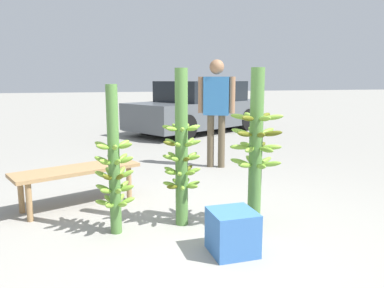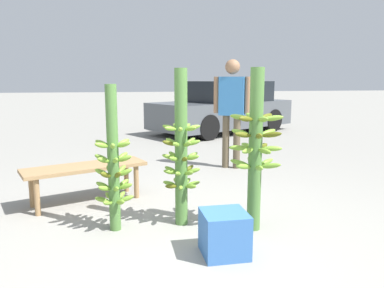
{
  "view_description": "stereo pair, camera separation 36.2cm",
  "coord_description": "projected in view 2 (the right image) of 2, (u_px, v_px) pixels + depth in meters",
  "views": [
    {
      "loc": [
        -0.94,
        -2.98,
        1.42
      ],
      "look_at": [
        0.1,
        0.43,
        0.8
      ],
      "focal_mm": 35.0,
      "sensor_mm": 36.0,
      "label": 1
    },
    {
      "loc": [
        -0.59,
        -3.07,
        1.42
      ],
      "look_at": [
        0.1,
        0.43,
        0.8
      ],
      "focal_mm": 35.0,
      "sensor_mm": 36.0,
      "label": 2
    }
  ],
  "objects": [
    {
      "name": "ground_plane",
      "position": [
        191.0,
        241.0,
        3.32
      ],
      "size": [
        80.0,
        80.0,
        0.0
      ],
      "primitive_type": "plane",
      "color": "gray"
    },
    {
      "name": "banana_stalk_left",
      "position": [
        113.0,
        164.0,
        3.47
      ],
      "size": [
        0.37,
        0.37,
        1.38
      ],
      "color": "#4C7A38",
      "rests_on": "ground_plane"
    },
    {
      "name": "banana_stalk_center",
      "position": [
        181.0,
        151.0,
        3.6
      ],
      "size": [
        0.38,
        0.38,
        1.52
      ],
      "color": "#4C7A38",
      "rests_on": "ground_plane"
    },
    {
      "name": "banana_stalk_right",
      "position": [
        255.0,
        148.0,
        3.46
      ],
      "size": [
        0.48,
        0.49,
        1.52
      ],
      "color": "#4C7A38",
      "rests_on": "ground_plane"
    },
    {
      "name": "vendor_person",
      "position": [
        232.0,
        103.0,
        5.9
      ],
      "size": [
        0.57,
        0.36,
        1.72
      ],
      "rotation": [
        0.0,
        0.0,
        2.65
      ],
      "color": "brown",
      "rests_on": "ground_plane"
    },
    {
      "name": "market_bench",
      "position": [
        85.0,
        171.0,
        4.31
      ],
      "size": [
        1.44,
        0.9,
        0.44
      ],
      "rotation": [
        0.0,
        0.0,
        0.37
      ],
      "color": "#99754C",
      "rests_on": "ground_plane"
    },
    {
      "name": "parked_car",
      "position": [
        223.0,
        108.0,
        10.08
      ],
      "size": [
        4.23,
        3.36,
        1.37
      ],
      "rotation": [
        0.0,
        0.0,
        2.08
      ],
      "color": "#4C5156",
      "rests_on": "ground_plane"
    },
    {
      "name": "produce_crate",
      "position": [
        224.0,
        233.0,
        3.04
      ],
      "size": [
        0.36,
        0.36,
        0.36
      ],
      "color": "#386BB2",
      "rests_on": "ground_plane"
    }
  ]
}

